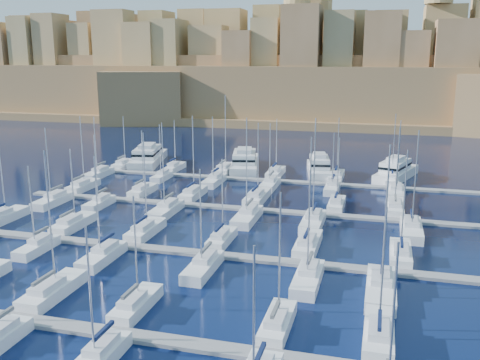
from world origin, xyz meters
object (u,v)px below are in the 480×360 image
(sailboat_2, at_px, (52,290))
(motor_yacht_d, at_px, (396,171))
(motor_yacht_a, at_px, (148,156))
(sailboat_4, at_px, (277,323))
(motor_yacht_c, at_px, (319,167))
(motor_yacht_b, at_px, (244,162))

(sailboat_2, xyz_separation_m, motor_yacht_d, (37.03, 69.72, 0.96))
(motor_yacht_a, bearing_deg, sailboat_4, -57.10)
(motor_yacht_a, height_order, motor_yacht_c, same)
(sailboat_4, bearing_deg, motor_yacht_d, 80.47)
(sailboat_4, xyz_separation_m, motor_yacht_c, (-4.54, 70.03, 0.99))
(sailboat_2, height_order, motor_yacht_c, sailboat_2)
(motor_yacht_b, bearing_deg, motor_yacht_c, -6.26)
(motor_yacht_c, distance_m, motor_yacht_d, 16.36)
(motor_yacht_a, distance_m, motor_yacht_b, 24.47)
(motor_yacht_d, bearing_deg, motor_yacht_a, 178.43)
(sailboat_4, height_order, motor_yacht_d, sailboat_4)
(sailboat_4, relative_size, motor_yacht_b, 0.68)
(motor_yacht_a, distance_m, motor_yacht_d, 58.42)
(motor_yacht_b, distance_m, motor_yacht_d, 33.96)
(sailboat_4, distance_m, motor_yacht_a, 85.77)
(sailboat_2, relative_size, motor_yacht_d, 0.96)
(sailboat_4, xyz_separation_m, motor_yacht_b, (-22.12, 71.96, 0.99))
(sailboat_2, height_order, motor_yacht_a, sailboat_2)
(sailboat_2, bearing_deg, motor_yacht_b, 87.51)
(motor_yacht_c, bearing_deg, sailboat_4, -86.29)
(sailboat_2, relative_size, sailboat_4, 1.19)
(motor_yacht_d, bearing_deg, sailboat_4, -99.53)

